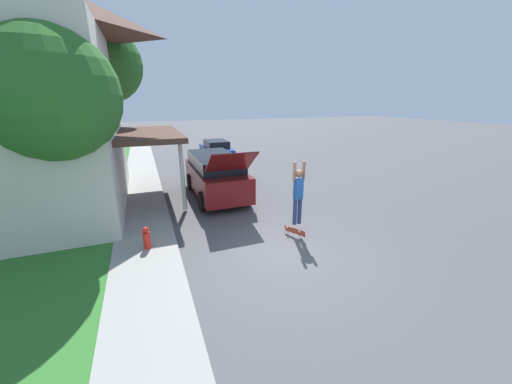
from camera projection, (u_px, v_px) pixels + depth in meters
name	position (u px, v px, depth m)	size (l,w,h in m)	color
ground_plane	(279.00, 252.00, 8.29)	(120.00, 120.00, 0.00)	#49494C
lawn	(19.00, 216.00, 10.79)	(10.00, 80.00, 0.08)	#2D6B28
sidewalk	(143.00, 202.00, 12.33)	(1.80, 80.00, 0.10)	gray
lawn_tree_near	(51.00, 96.00, 7.38)	(3.42, 3.42, 5.98)	brown
lawn_tree_far	(103.00, 65.00, 13.17)	(3.47, 3.47, 7.48)	brown
suv_parked	(216.00, 175.00, 12.83)	(2.12, 5.55, 2.52)	maroon
car_down_street	(216.00, 150.00, 21.62)	(1.87, 4.31, 1.38)	navy
skateboarder	(298.00, 192.00, 8.90)	(0.41, 0.24, 2.05)	navy
skateboard	(295.00, 231.00, 9.16)	(0.35, 0.79, 0.27)	#B73D23
fire_hydrant	(146.00, 238.00, 8.23)	(0.20, 0.20, 0.67)	red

